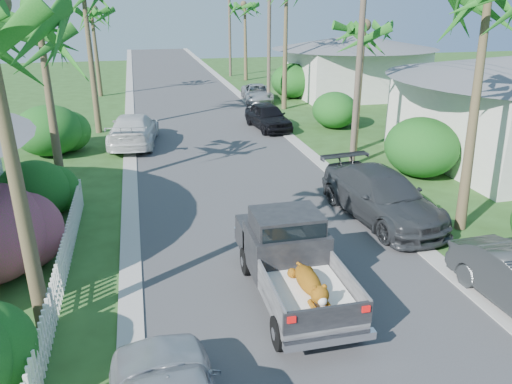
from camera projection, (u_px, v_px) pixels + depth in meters
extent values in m
plane|color=#29481B|center=(355.00, 381.00, 9.83)|extent=(120.00, 120.00, 0.00)
cube|color=#38383A|center=(197.00, 116.00, 32.54)|extent=(8.00, 100.00, 0.02)
cube|color=#A5A39E|center=(130.00, 119.00, 31.60)|extent=(0.60, 100.00, 0.06)
cube|color=#A5A39E|center=(261.00, 113.00, 33.46)|extent=(0.60, 100.00, 0.06)
cylinder|color=black|center=(281.00, 333.00, 10.66)|extent=(0.28, 0.76, 0.76)
cylinder|color=black|center=(354.00, 322.00, 11.03)|extent=(0.28, 0.76, 0.76)
cylinder|color=black|center=(248.00, 261.00, 13.61)|extent=(0.28, 0.76, 0.76)
cylinder|color=black|center=(307.00, 254.00, 13.98)|extent=(0.28, 0.76, 0.76)
cube|color=gray|center=(309.00, 302.00, 11.35)|extent=(1.90, 2.40, 0.24)
cube|color=gray|center=(270.00, 292.00, 11.01)|extent=(0.06, 2.40, 0.55)
cube|color=gray|center=(347.00, 282.00, 11.41)|extent=(0.06, 2.40, 0.55)
cube|color=black|center=(328.00, 318.00, 10.15)|extent=(1.92, 0.08, 0.52)
cube|color=silver|center=(330.00, 340.00, 10.16)|extent=(1.98, 0.18, 0.18)
cube|color=red|center=(291.00, 320.00, 9.89)|extent=(0.18, 0.05, 0.14)
cube|color=red|center=(366.00, 309.00, 10.24)|extent=(0.18, 0.05, 0.14)
cube|color=black|center=(286.00, 248.00, 12.87)|extent=(1.94, 1.65, 1.10)
cube|color=black|center=(286.00, 222.00, 12.61)|extent=(1.70, 1.35, 0.55)
cube|color=black|center=(294.00, 235.00, 12.01)|extent=(1.60, 0.05, 0.45)
cube|color=black|center=(273.00, 233.00, 14.06)|extent=(1.94, 1.20, 0.80)
cube|color=white|center=(309.00, 294.00, 11.27)|extent=(1.70, 2.10, 0.16)
ellipsoid|color=orange|center=(308.00, 280.00, 11.26)|extent=(0.48, 1.25, 0.43)
sphere|color=orange|center=(320.00, 295.00, 10.55)|extent=(0.40, 0.40, 0.40)
ellipsoid|color=white|center=(308.00, 284.00, 11.29)|extent=(0.32, 0.86, 0.18)
imported|color=#333539|center=(382.00, 196.00, 16.95)|extent=(2.90, 5.82, 1.62)
imported|color=black|center=(268.00, 117.00, 29.02)|extent=(2.20, 4.48, 1.47)
imported|color=#B0B2B7|center=(257.00, 93.00, 37.10)|extent=(2.47, 4.61, 1.23)
imported|color=silver|center=(134.00, 130.00, 25.77)|extent=(2.92, 5.79, 1.61)
cone|color=brown|center=(18.00, 189.00, 9.96)|extent=(0.36, 0.71, 7.01)
cone|color=brown|center=(52.00, 116.00, 18.15)|extent=(0.36, 0.61, 6.21)
cone|color=brown|center=(91.00, 61.00, 27.09)|extent=(0.36, 0.36, 8.00)
cone|color=brown|center=(96.00, 54.00, 38.15)|extent=(0.36, 0.75, 6.51)
cone|color=brown|center=(474.00, 115.00, 15.30)|extent=(0.36, 0.73, 7.51)
cone|color=brown|center=(358.00, 91.00, 23.81)|extent=(0.36, 0.54, 6.01)
cone|color=brown|center=(285.00, 48.00, 33.32)|extent=(0.36, 0.36, 8.20)
cone|color=brown|center=(245.00, 43.00, 46.36)|extent=(0.36, 0.63, 6.81)
ellipsoid|color=#124115|center=(34.00, 190.00, 16.95)|extent=(2.40, 2.64, 2.00)
ellipsoid|color=#124115|center=(49.00, 130.00, 24.02)|extent=(3.20, 3.52, 2.40)
ellipsoid|color=#124115|center=(421.00, 147.00, 21.06)|extent=(3.00, 3.30, 2.50)
ellipsoid|color=#124115|center=(335.00, 110.00, 29.25)|extent=(2.60, 2.86, 2.10)
ellipsoid|color=#124115|center=(292.00, 81.00, 38.35)|extent=(3.20, 3.52, 2.60)
cube|color=white|center=(64.00, 261.00, 13.35)|extent=(0.10, 11.00, 1.00)
cube|color=silver|center=(353.00, 72.00, 39.25)|extent=(9.00, 8.00, 3.60)
cone|color=#595B60|center=(355.00, 42.00, 38.43)|extent=(6.48, 6.48, 1.00)
cylinder|color=brown|center=(359.00, 64.00, 21.24)|extent=(0.26, 0.26, 9.00)
cylinder|color=brown|center=(269.00, 40.00, 34.87)|extent=(0.26, 0.26, 9.00)
cylinder|color=brown|center=(230.00, 29.00, 48.50)|extent=(0.26, 0.26, 9.00)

